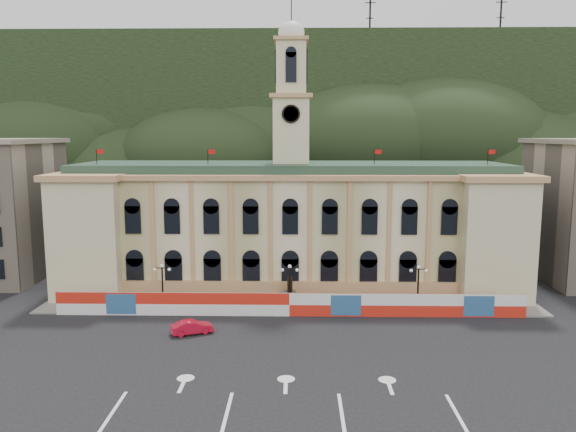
{
  "coord_description": "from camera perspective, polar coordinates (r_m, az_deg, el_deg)",
  "views": [
    {
      "loc": [
        0.98,
        -42.57,
        19.29
      ],
      "look_at": [
        -0.21,
        18.0,
        10.34
      ],
      "focal_mm": 35.0,
      "sensor_mm": 36.0,
      "label": 1
    }
  ],
  "objects": [
    {
      "name": "ground",
      "position": [
        46.75,
        -0.18,
        -15.97
      ],
      "size": [
        260.0,
        260.0,
        0.0
      ],
      "primitive_type": "plane",
      "color": "black",
      "rests_on": "ground"
    },
    {
      "name": "lane_markings",
      "position": [
        42.25,
        -0.35,
        -18.76
      ],
      "size": [
        26.0,
        10.0,
        0.02
      ],
      "primitive_type": null,
      "color": "white",
      "rests_on": "ground"
    },
    {
      "name": "hill_ridge",
      "position": [
        164.57,
        0.8,
        8.47
      ],
      "size": [
        230.0,
        80.0,
        64.0
      ],
      "color": "black",
      "rests_on": "ground"
    },
    {
      "name": "city_hall",
      "position": [
        71.14,
        0.32,
        -0.86
      ],
      "size": [
        56.2,
        17.6,
        37.1
      ],
      "color": "beige",
      "rests_on": "ground"
    },
    {
      "name": "hoarding_fence",
      "position": [
        60.41,
        0.2,
        -8.98
      ],
      "size": [
        50.0,
        0.44,
        2.5
      ],
      "color": "red",
      "rests_on": "ground"
    },
    {
      "name": "pavement",
      "position": [
        63.32,
        0.19,
        -9.26
      ],
      "size": [
        56.0,
        5.5,
        0.16
      ],
      "primitive_type": "cube",
      "color": "slate",
      "rests_on": "ground"
    },
    {
      "name": "statue",
      "position": [
        63.23,
        0.19,
        -8.24
      ],
      "size": [
        1.4,
        1.4,
        3.72
      ],
      "color": "#595651",
      "rests_on": "ground"
    },
    {
      "name": "lamp_left",
      "position": [
        63.53,
        -12.64,
        -6.6
      ],
      "size": [
        1.96,
        0.44,
        5.15
      ],
      "color": "black",
      "rests_on": "ground"
    },
    {
      "name": "lamp_center",
      "position": [
        61.75,
        0.18,
        -6.83
      ],
      "size": [
        1.96,
        0.44,
        5.15
      ],
      "color": "black",
      "rests_on": "ground"
    },
    {
      "name": "lamp_right",
      "position": [
        63.1,
        13.08,
        -6.72
      ],
      "size": [
        1.96,
        0.44,
        5.15
      ],
      "color": "black",
      "rests_on": "ground"
    },
    {
      "name": "red_sedan",
      "position": [
        56.23,
        -9.71,
        -11.07
      ],
      "size": [
        4.22,
        5.02,
        1.33
      ],
      "primitive_type": "imported",
      "rotation": [
        0.0,
        0.0,
        1.95
      ],
      "color": "#B50C24",
      "rests_on": "ground"
    }
  ]
}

